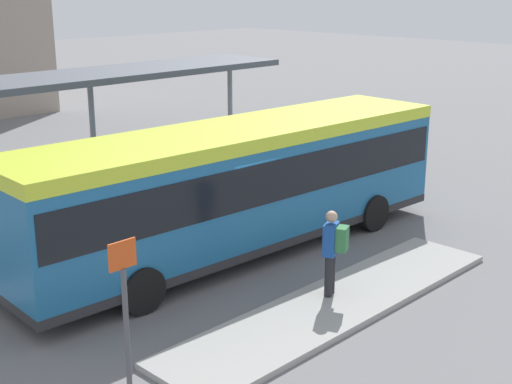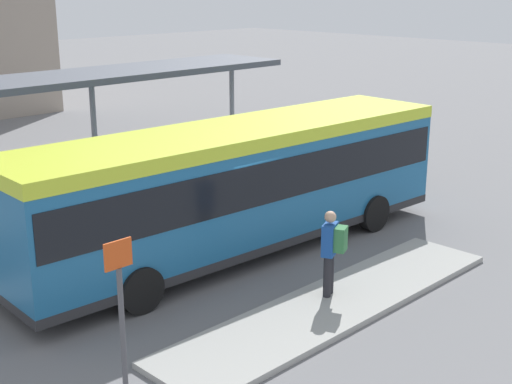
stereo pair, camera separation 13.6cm
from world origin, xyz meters
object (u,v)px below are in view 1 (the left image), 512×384
object	(u,v)px
pedestrian_waiting	(333,247)
city_bus	(239,180)
platform_sign	(126,325)
bicycle_black	(400,164)
bicycle_blue	(353,152)
bicycle_orange	(381,161)
bicycle_yellow	(367,157)

from	to	relation	value
pedestrian_waiting	city_bus	bearing A→B (deg)	-34.23
platform_sign	bicycle_black	bearing A→B (deg)	19.03
bicycle_black	bicycle_blue	world-z (taller)	bicycle_blue
bicycle_black	bicycle_orange	size ratio (longest dim) A/B	1.01
pedestrian_waiting	platform_sign	world-z (taller)	platform_sign
platform_sign	city_bus	bearing A→B (deg)	32.83
bicycle_black	bicycle_blue	distance (m)	2.17
bicycle_blue	platform_sign	world-z (taller)	platform_sign
pedestrian_waiting	bicycle_orange	distance (m)	10.41
bicycle_black	bicycle_blue	size ratio (longest dim) A/B	0.99
city_bus	bicycle_blue	xyz separation A→B (m)	(8.81, 3.33, -1.37)
pedestrian_waiting	bicycle_black	xyz separation A→B (m)	(9.10, 4.43, -0.74)
bicycle_yellow	bicycle_blue	distance (m)	0.73
bicycle_yellow	platform_sign	xyz separation A→B (m)	(-14.53, -6.39, 1.19)
bicycle_blue	city_bus	bearing A→B (deg)	-74.98
city_bus	pedestrian_waiting	world-z (taller)	city_bus
city_bus	platform_sign	distance (m)	6.97
bicycle_black	bicycle_orange	distance (m)	0.72
pedestrian_waiting	bicycle_yellow	size ratio (longest dim) A/B	1.05
bicycle_yellow	platform_sign	size ratio (longest dim) A/B	0.60
city_bus	pedestrian_waiting	bearing A→B (deg)	-97.34
city_bus	bicycle_yellow	bearing A→B (deg)	19.63
bicycle_black	bicycle_yellow	world-z (taller)	bicycle_black
bicycle_orange	platform_sign	xyz separation A→B (m)	(-14.29, -5.67, 1.18)
bicycle_yellow	platform_sign	distance (m)	15.92
city_bus	bicycle_orange	bearing A→B (deg)	15.53
city_bus	bicycle_black	xyz separation A→B (m)	(8.51, 1.18, -1.37)
pedestrian_waiting	bicycle_blue	size ratio (longest dim) A/B	0.97
bicycle_blue	bicycle_yellow	bearing A→B (deg)	-15.73
bicycle_orange	bicycle_black	bearing A→B (deg)	1.02
bicycle_orange	platform_sign	bearing A→B (deg)	-73.01
city_bus	bicycle_blue	size ratio (longest dim) A/B	6.37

